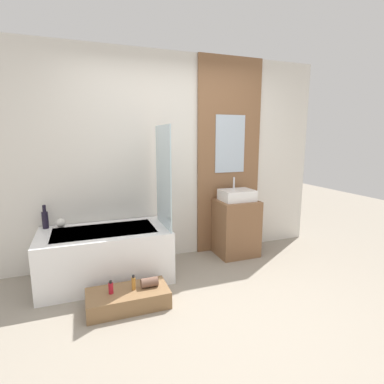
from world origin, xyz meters
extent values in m
plane|color=gray|center=(0.00, 0.00, 0.00)|extent=(12.00, 12.00, 0.00)
cube|color=silver|center=(0.00, 1.58, 1.30)|extent=(4.20, 0.06, 2.60)
cube|color=brown|center=(0.80, 1.53, 1.30)|extent=(0.92, 0.03, 2.60)
cube|color=#ADBCCC|center=(0.80, 1.51, 1.48)|extent=(0.43, 0.01, 0.76)
cube|color=white|center=(-0.90, 1.15, 0.28)|extent=(1.38, 0.77, 0.57)
cube|color=silver|center=(-0.90, 1.15, 0.56)|extent=(1.08, 0.54, 0.01)
cube|color=silver|center=(-0.24, 1.08, 1.13)|extent=(0.01, 0.60, 1.13)
cube|color=olive|center=(-0.76, 0.50, 0.08)|extent=(0.75, 0.38, 0.16)
cube|color=brown|center=(0.80, 1.28, 0.37)|extent=(0.53, 0.45, 0.75)
cube|color=white|center=(0.80, 1.28, 0.82)|extent=(0.43, 0.33, 0.14)
cylinder|color=silver|center=(0.80, 1.37, 0.97)|extent=(0.02, 0.02, 0.16)
cylinder|color=black|center=(-1.51, 1.45, 0.66)|extent=(0.07, 0.07, 0.19)
cylinder|color=black|center=(-1.51, 1.45, 0.79)|extent=(0.04, 0.04, 0.08)
sphere|color=silver|center=(-1.35, 1.43, 0.62)|extent=(0.10, 0.10, 0.10)
cylinder|color=#B21928|center=(-0.91, 0.50, 0.21)|extent=(0.04, 0.04, 0.10)
cylinder|color=black|center=(-0.91, 0.50, 0.27)|extent=(0.03, 0.03, 0.02)
cylinder|color=#B2752D|center=(-0.71, 0.50, 0.22)|extent=(0.04, 0.04, 0.12)
cylinder|color=black|center=(-0.71, 0.50, 0.29)|extent=(0.02, 0.02, 0.03)
cylinder|color=brown|center=(-0.55, 0.50, 0.21)|extent=(0.16, 0.09, 0.09)
camera|label=1|loc=(-1.10, -2.13, 1.58)|focal=28.00mm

